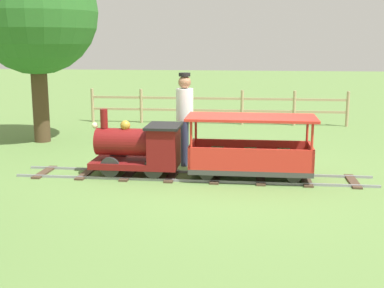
{
  "coord_description": "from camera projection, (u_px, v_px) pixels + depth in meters",
  "views": [
    {
      "loc": [
        -7.85,
        -0.51,
        2.16
      ],
      "look_at": [
        0.0,
        0.4,
        0.55
      ],
      "focal_mm": 47.58,
      "sensor_mm": 36.0,
      "label": 1
    }
  ],
  "objects": [
    {
      "name": "ground_plane",
      "position": [
        217.0,
        178.0,
        8.13
      ],
      "size": [
        60.0,
        60.0,
        0.0
      ],
      "primitive_type": "plane",
      "color": "#608442"
    },
    {
      "name": "track",
      "position": [
        194.0,
        177.0,
        8.17
      ],
      "size": [
        0.77,
        5.7,
        0.04
      ],
      "color": "gray",
      "rests_on": "ground_plane"
    },
    {
      "name": "locomotive",
      "position": [
        141.0,
        147.0,
        8.17
      ],
      "size": [
        0.73,
        1.44,
        1.05
      ],
      "color": "maroon",
      "rests_on": "ground_plane"
    },
    {
      "name": "passenger_car",
      "position": [
        250.0,
        153.0,
        7.99
      ],
      "size": [
        0.83,
        2.0,
        0.97
      ],
      "color": "#3F3F3F",
      "rests_on": "ground_plane"
    },
    {
      "name": "conductor_person",
      "position": [
        185.0,
        111.0,
        8.83
      ],
      "size": [
        0.3,
        0.3,
        1.62
      ],
      "color": "#282D47",
      "rests_on": "ground_plane"
    },
    {
      "name": "oak_tree_far",
      "position": [
        35.0,
        13.0,
        10.56
      ],
      "size": [
        2.59,
        2.59,
        4.04
      ],
      "color": "#4C3823",
      "rests_on": "ground_plane"
    },
    {
      "name": "fence_section",
      "position": [
        216.0,
        106.0,
        13.33
      ],
      "size": [
        0.08,
        6.78,
        0.9
      ],
      "color": "tan",
      "rests_on": "ground_plane"
    }
  ]
}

